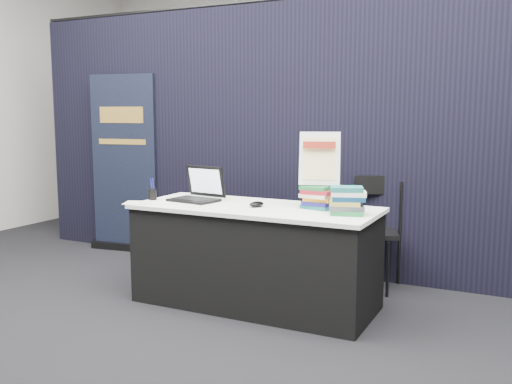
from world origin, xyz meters
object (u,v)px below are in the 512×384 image
Objects in this scene: display_table at (255,256)px; book_stack_tall at (317,197)px; laptop at (197,193)px; info_sign at (320,159)px; stacking_chair at (372,226)px; book_stack_short at (347,201)px; pullup_banner at (124,174)px.

book_stack_tall reaches higher than display_table.
display_table is 0.68m from laptop.
book_stack_tall is 0.27m from info_sign.
display_table is 1.98× the size of stacking_chair.
book_stack_short is at bearing -50.40° from info_sign.
info_sign is at bearing -26.32° from pullup_banner.
pullup_banner is 2.00× the size of stacking_chair.
laptop reaches higher than book_stack_short.
pullup_banner is at bearing 160.04° from book_stack_short.
info_sign is (0.97, 0.10, 0.29)m from laptop.
laptop is at bearing -175.91° from book_stack_tall.
book_stack_short is (1.23, -0.06, 0.03)m from laptop.
stacking_chair is at bearing 75.05° from book_stack_tall.
laptop is 1.01m from info_sign.
book_stack_tall is at bearing -125.95° from stacking_chair.
book_stack_tall is at bearing 153.16° from book_stack_short.
laptop is 1.46m from stacking_chair.
display_table is at bearing 4.44° from laptop.
pullup_banner is at bearing 156.97° from stacking_chair.
pullup_banner is (-2.44, 0.82, -0.30)m from info_sign.
pullup_banner is (-2.69, 0.98, -0.04)m from book_stack_short.
pullup_banner is at bearing 155.21° from laptop.
laptop is at bearing -39.77° from pullup_banner.
book_stack_short is at bearing -2.98° from display_table.
display_table is 0.86m from info_sign.
info_sign is (0.45, 0.12, 0.73)m from display_table.
display_table is at bearing 177.07° from info_sign.
display_table is 2.24m from pullup_banner.
laptop is 1.47× the size of book_stack_short.
laptop is 0.97× the size of info_sign.
display_table is at bearing -33.15° from pullup_banner.
book_stack_short is at bearing -26.84° from book_stack_tall.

